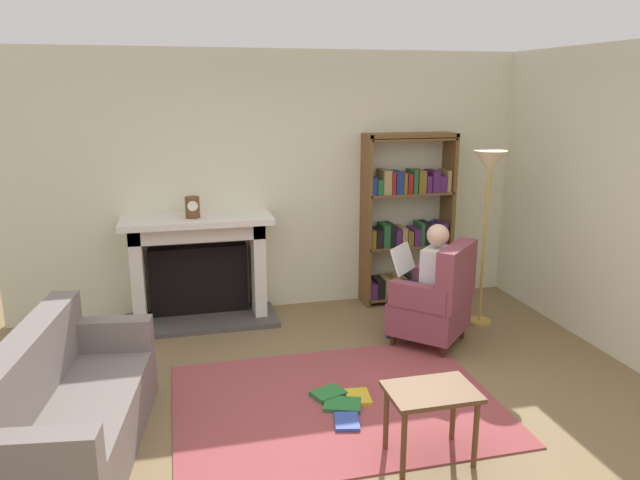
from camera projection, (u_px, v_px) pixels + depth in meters
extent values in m
plane|color=olive|center=(347.00, 425.00, 4.24)|extent=(14.00, 14.00, 0.00)
cube|color=beige|center=(280.00, 182.00, 6.30)|extent=(5.60, 0.10, 2.70)
cube|color=beige|center=(578.00, 193.00, 5.69)|extent=(0.10, 5.20, 2.70)
cube|color=#964043|center=(336.00, 403.00, 4.52)|extent=(2.40, 1.80, 0.01)
cube|color=#4C4742|center=(202.00, 320.00, 6.07)|extent=(1.51, 0.64, 0.05)
cube|color=black|center=(199.00, 279.00, 6.19)|extent=(0.99, 0.20, 0.70)
cube|color=silver|center=(138.00, 276.00, 5.91)|extent=(0.12, 0.44, 1.03)
cube|color=silver|center=(258.00, 267.00, 6.19)|extent=(0.12, 0.44, 1.03)
cube|color=silver|center=(197.00, 230.00, 5.94)|extent=(1.31, 0.44, 0.16)
cube|color=silver|center=(197.00, 220.00, 5.86)|extent=(1.47, 0.56, 0.06)
cylinder|color=brown|center=(192.00, 207.00, 5.80)|extent=(0.14, 0.14, 0.21)
cylinder|color=white|center=(193.00, 206.00, 5.73)|extent=(0.10, 0.01, 0.10)
cube|color=brown|center=(366.00, 221.00, 6.42)|extent=(0.04, 0.32, 1.85)
cube|color=brown|center=(447.00, 217.00, 6.64)|extent=(0.04, 0.32, 1.85)
cube|color=brown|center=(410.00, 135.00, 6.30)|extent=(0.99, 0.32, 0.04)
cube|color=brown|center=(404.00, 294.00, 6.74)|extent=(0.95, 0.32, 0.02)
cube|color=#4C1E59|center=(371.00, 289.00, 6.61)|extent=(0.08, 0.26, 0.17)
cube|color=black|center=(378.00, 287.00, 6.63)|extent=(0.08, 0.26, 0.21)
cube|color=#997F4C|center=(384.00, 286.00, 6.64)|extent=(0.05, 0.26, 0.22)
cube|color=brown|center=(389.00, 286.00, 6.66)|extent=(0.05, 0.26, 0.22)
cube|color=#997F4C|center=(394.00, 285.00, 6.67)|extent=(0.04, 0.26, 0.22)
cube|color=#997F4C|center=(401.00, 285.00, 6.69)|extent=(0.09, 0.26, 0.21)
cube|color=black|center=(407.00, 284.00, 6.70)|extent=(0.05, 0.26, 0.24)
cube|color=#1E592D|center=(413.00, 283.00, 6.72)|extent=(0.09, 0.26, 0.24)
cube|color=#1E592D|center=(421.00, 283.00, 6.74)|extent=(0.09, 0.26, 0.23)
cube|color=maroon|center=(427.00, 281.00, 6.76)|extent=(0.04, 0.26, 0.25)
cube|color=#997F4C|center=(431.00, 283.00, 6.77)|extent=(0.05, 0.26, 0.20)
cube|color=#997F4C|center=(436.00, 284.00, 6.79)|extent=(0.07, 0.26, 0.16)
cube|color=brown|center=(406.00, 245.00, 6.60)|extent=(0.95, 0.32, 0.02)
cube|color=brown|center=(371.00, 238.00, 6.46)|extent=(0.05, 0.26, 0.19)
cube|color=black|center=(377.00, 237.00, 6.48)|extent=(0.08, 0.26, 0.20)
cube|color=#1E592D|center=(384.00, 235.00, 6.49)|extent=(0.07, 0.26, 0.24)
cube|color=black|center=(390.00, 234.00, 6.51)|extent=(0.06, 0.26, 0.24)
cube|color=#4C1E59|center=(395.00, 236.00, 6.53)|extent=(0.06, 0.26, 0.19)
cube|color=#997F4C|center=(401.00, 235.00, 6.54)|extent=(0.06, 0.26, 0.20)
cube|color=brown|center=(407.00, 237.00, 6.56)|extent=(0.06, 0.26, 0.16)
cube|color=#4C1E59|center=(414.00, 236.00, 6.58)|extent=(0.07, 0.26, 0.18)
cube|color=#1E592D|center=(419.00, 233.00, 6.59)|extent=(0.04, 0.26, 0.24)
cube|color=black|center=(424.00, 232.00, 6.60)|extent=(0.08, 0.26, 0.24)
cube|color=navy|center=(431.00, 233.00, 6.62)|extent=(0.06, 0.26, 0.21)
cube|color=navy|center=(435.00, 233.00, 6.64)|extent=(0.04, 0.26, 0.22)
cube|color=#4C1E59|center=(440.00, 232.00, 6.65)|extent=(0.07, 0.26, 0.24)
cube|color=brown|center=(408.00, 193.00, 6.45)|extent=(0.95, 0.32, 0.02)
cube|color=navy|center=(372.00, 185.00, 6.32)|extent=(0.05, 0.26, 0.19)
cube|color=#1E592D|center=(377.00, 186.00, 6.34)|extent=(0.06, 0.26, 0.16)
cube|color=#997F4C|center=(384.00, 181.00, 6.35)|extent=(0.09, 0.26, 0.25)
cube|color=maroon|center=(390.00, 182.00, 6.36)|extent=(0.04, 0.26, 0.24)
cube|color=navy|center=(396.00, 182.00, 6.38)|extent=(0.08, 0.26, 0.23)
cube|color=brown|center=(402.00, 182.00, 6.40)|extent=(0.04, 0.26, 0.22)
cube|color=maroon|center=(406.00, 183.00, 6.41)|extent=(0.05, 0.26, 0.21)
cube|color=#1E592D|center=(412.00, 181.00, 6.42)|extent=(0.05, 0.26, 0.24)
cube|color=brown|center=(418.00, 181.00, 6.44)|extent=(0.08, 0.26, 0.24)
cube|color=#4C1E59|center=(425.00, 183.00, 6.46)|extent=(0.06, 0.26, 0.18)
cube|color=#4C1E59|center=(432.00, 181.00, 6.48)|extent=(0.08, 0.26, 0.23)
cube|color=#4C1E59|center=(439.00, 183.00, 6.50)|extent=(0.08, 0.26, 0.17)
cube|color=#997F4C|center=(445.00, 180.00, 6.51)|extent=(0.05, 0.26, 0.23)
cube|color=brown|center=(410.00, 139.00, 6.31)|extent=(0.95, 0.32, 0.02)
cylinder|color=#331E14|center=(415.00, 322.00, 5.94)|extent=(0.05, 0.05, 0.12)
cylinder|color=#331E14|center=(393.00, 340.00, 5.52)|extent=(0.05, 0.05, 0.12)
cylinder|color=#331E14|center=(462.00, 332.00, 5.70)|extent=(0.05, 0.05, 0.12)
cylinder|color=#331E14|center=(443.00, 351.00, 5.28)|extent=(0.05, 0.05, 0.12)
cube|color=brown|center=(429.00, 315.00, 5.56)|extent=(0.88, 0.88, 0.30)
cube|color=brown|center=(456.00, 275.00, 5.33)|extent=(0.57, 0.56, 0.55)
cube|color=brown|center=(441.00, 280.00, 5.72)|extent=(0.46, 0.47, 0.22)
cube|color=brown|center=(419.00, 297.00, 5.27)|extent=(0.46, 0.47, 0.22)
cube|color=silver|center=(436.00, 275.00, 5.43)|extent=(0.37, 0.37, 0.50)
sphere|color=#D8AD8C|center=(438.00, 235.00, 5.34)|extent=(0.20, 0.20, 0.20)
cube|color=#191E3F|center=(418.00, 289.00, 5.65)|extent=(0.37, 0.37, 0.12)
cube|color=#191E3F|center=(411.00, 294.00, 5.52)|extent=(0.37, 0.37, 0.12)
cylinder|color=#191E3F|center=(399.00, 311.00, 5.81)|extent=(0.10, 0.10, 0.42)
cylinder|color=#191E3F|center=(392.00, 317.00, 5.68)|extent=(0.10, 0.10, 0.42)
cube|color=white|center=(403.00, 259.00, 5.58)|extent=(0.33, 0.33, 0.25)
cube|color=slate|center=(79.00, 429.00, 3.82)|extent=(0.93, 1.78, 0.40)
cube|color=slate|center=(27.00, 370.00, 3.69)|extent=(0.43, 1.71, 0.45)
cube|color=slate|center=(29.00, 456.00, 3.00)|extent=(0.72, 0.26, 0.24)
cube|color=slate|center=(104.00, 334.00, 4.49)|extent=(0.72, 0.26, 0.24)
cube|color=brown|center=(432.00, 392.00, 3.74)|extent=(0.56, 0.39, 0.03)
cylinder|color=brown|center=(404.00, 445.00, 3.60)|extent=(0.04, 0.04, 0.46)
cylinder|color=brown|center=(476.00, 435.00, 3.71)|extent=(0.04, 0.04, 0.46)
cylinder|color=brown|center=(386.00, 419.00, 3.89)|extent=(0.04, 0.04, 0.46)
cylinder|color=brown|center=(453.00, 409.00, 4.00)|extent=(0.04, 0.04, 0.46)
cube|color=#267233|center=(328.00, 394.00, 4.61)|extent=(0.29, 0.25, 0.04)
cube|color=gold|center=(358.00, 397.00, 4.57)|extent=(0.21, 0.26, 0.03)
cube|color=#267233|center=(342.00, 405.00, 4.45)|extent=(0.33, 0.29, 0.03)
cube|color=#334CA5|center=(347.00, 422.00, 4.23)|extent=(0.21, 0.26, 0.03)
cylinder|color=#B7933F|center=(479.00, 321.00, 6.08)|extent=(0.24, 0.24, 0.03)
cylinder|color=#B7933F|center=(484.00, 249.00, 5.89)|extent=(0.03, 0.03, 1.50)
cone|color=beige|center=(490.00, 162.00, 5.68)|extent=(0.32, 0.32, 0.22)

